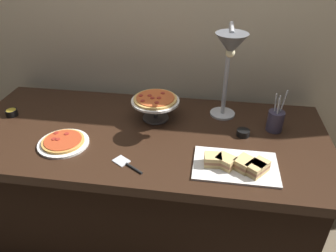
{
  "coord_description": "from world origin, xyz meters",
  "views": [
    {
      "loc": [
        0.33,
        -1.38,
        1.68
      ],
      "look_at": [
        0.13,
        0.0,
        0.81
      ],
      "focal_mm": 34.54,
      "sensor_mm": 36.0,
      "label": 1
    }
  ],
  "objects": [
    {
      "name": "ground_plane",
      "position": [
        0.0,
        0.0,
        0.0
      ],
      "size": [
        8.0,
        8.0,
        0.0
      ],
      "primitive_type": "plane",
      "color": "brown"
    },
    {
      "name": "back_wall",
      "position": [
        0.0,
        0.5,
        1.2
      ],
      "size": [
        4.4,
        0.04,
        2.4
      ],
      "primitive_type": "cube",
      "color": "#C6B593",
      "rests_on": "ground_plane"
    },
    {
      "name": "buffet_table",
      "position": [
        0.0,
        0.0,
        0.39
      ],
      "size": [
        1.9,
        0.84,
        0.76
      ],
      "color": "black",
      "rests_on": "ground_plane"
    },
    {
      "name": "heat_lamp",
      "position": [
        0.4,
        0.11,
        1.17
      ],
      "size": [
        0.15,
        0.32,
        0.52
      ],
      "color": "#B7BABF",
      "rests_on": "buffet_table"
    },
    {
      "name": "pizza_plate_front",
      "position": [
        -0.37,
        -0.17,
        0.77
      ],
      "size": [
        0.25,
        0.25,
        0.03
      ],
      "color": "white",
      "rests_on": "buffet_table"
    },
    {
      "name": "pizza_plate_center",
      "position": [
        0.03,
        0.15,
        0.86
      ],
      "size": [
        0.26,
        0.26,
        0.13
      ],
      "color": "#595B60",
      "rests_on": "buffet_table"
    },
    {
      "name": "sandwich_platter",
      "position": [
        0.47,
        -0.23,
        0.78
      ],
      "size": [
        0.38,
        0.24,
        0.06
      ],
      "color": "white",
      "rests_on": "buffet_table"
    },
    {
      "name": "sauce_cup_near",
      "position": [
        0.51,
        0.04,
        0.78
      ],
      "size": [
        0.07,
        0.07,
        0.03
      ],
      "color": "black",
      "rests_on": "buffet_table"
    },
    {
      "name": "sauce_cup_far",
      "position": [
        -0.78,
        0.06,
        0.78
      ],
      "size": [
        0.06,
        0.06,
        0.04
      ],
      "color": "black",
      "rests_on": "buffet_table"
    },
    {
      "name": "utensil_holder",
      "position": [
        0.67,
        0.12,
        0.82
      ],
      "size": [
        0.08,
        0.08,
        0.23
      ],
      "color": "#383347",
      "rests_on": "buffet_table"
    },
    {
      "name": "serving_spatula",
      "position": [
        -0.02,
        -0.28,
        0.76
      ],
      "size": [
        0.16,
        0.12,
        0.01
      ],
      "color": "#B7BABF",
      "rests_on": "buffet_table"
    }
  ]
}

